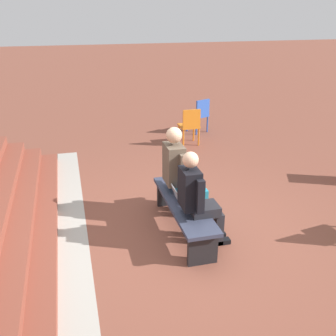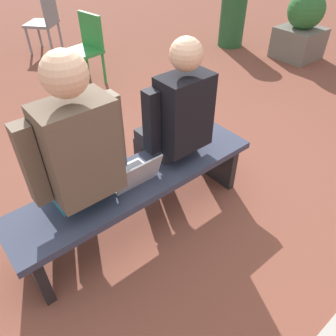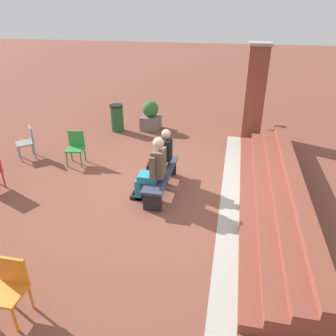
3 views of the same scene
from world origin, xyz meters
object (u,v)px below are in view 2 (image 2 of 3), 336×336
laptop (132,175)px  plastic_chair_far_right (45,20)px  plastic_chair_far_left (86,45)px  planter (302,28)px  person_adult (75,159)px  litter_bin (233,18)px  bench (139,187)px  person_student (174,122)px

laptop → plastic_chair_far_right: bearing=-105.4°
plastic_chair_far_left → plastic_chair_far_right: size_ratio=1.00×
plastic_chair_far_right → planter: bearing=136.6°
person_adult → plastic_chair_far_left: 2.72m
plastic_chair_far_left → litter_bin: litter_bin is taller
person_adult → laptop: bearing=165.6°
person_adult → litter_bin: 4.39m
bench → plastic_chair_far_left: 2.62m
person_adult → litter_bin: (-3.81, -2.15, -0.31)m
litter_bin → planter: bearing=110.1°
bench → person_adult: person_adult is taller
person_student → person_adult: 0.74m
plastic_chair_far_left → litter_bin: bearing=175.1°
laptop → litter_bin: size_ratio=0.37×
plastic_chair_far_right → litter_bin: (-2.42, 1.63, -0.05)m
bench → planter: bearing=-162.4°
planter → litter_bin: size_ratio=1.09×
person_student → plastic_chair_far_left: (-0.57, -2.38, -0.22)m
plastic_chair_far_right → bench: bearing=75.2°
person_adult → litter_bin: size_ratio=1.63×
person_adult → plastic_chair_far_right: person_adult is taller
laptop → bench: bearing=-166.4°
bench → planter: size_ratio=1.91×
planter → litter_bin: planter is taller
bench → plastic_chair_far_right: 3.99m
litter_bin → laptop: bearing=32.7°
laptop → plastic_chair_far_left: (-0.99, -2.45, -0.02)m
laptop → plastic_chair_far_left: plastic_chair_far_left is taller
person_student → planter: 3.64m
person_student → planter: person_student is taller
plastic_chair_far_left → planter: size_ratio=0.89×
laptop → plastic_chair_far_left: 2.64m
person_adult → plastic_chair_far_right: bearing=-110.2°
person_student → laptop: person_student is taller
person_student → planter: size_ratio=1.39×
laptop → plastic_chair_far_right: (-1.06, -3.87, -0.02)m
plastic_chair_far_left → plastic_chair_far_right: 1.42m
bench → planter: planter is taller
planter → person_student: bearing=18.3°
person_student → plastic_chair_far_left: person_student is taller
litter_bin → person_student: bearing=35.1°
person_adult → plastic_chair_far_right: (-1.39, -3.78, -0.26)m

